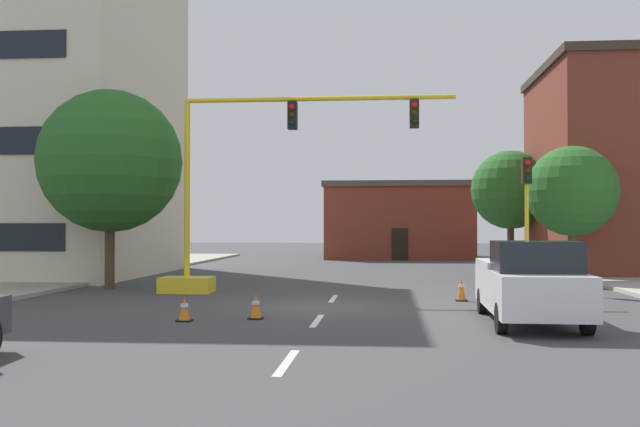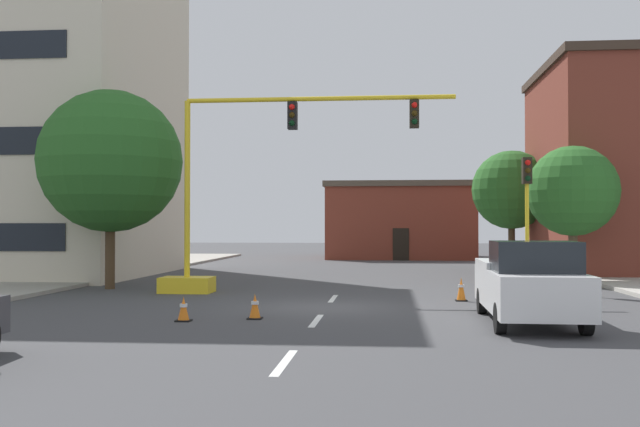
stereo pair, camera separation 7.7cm
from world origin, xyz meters
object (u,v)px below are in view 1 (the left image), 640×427
object	(u,v)px
tree_right_far	(510,190)
tree_left_near	(110,161)
traffic_cone_roadside_a	(256,307)
traffic_light_pole_right	(527,193)
tree_right_mid	(572,191)
traffic_cone_roadside_c	(184,309)
traffic_cone_roadside_b	(461,289)
pickup_truck_white	(529,283)
traffic_signal_gantry	(226,227)

from	to	relation	value
tree_right_far	tree_left_near	bearing A→B (deg)	-140.61
traffic_cone_roadside_a	traffic_light_pole_right	bearing A→B (deg)	45.90
tree_right_far	tree_right_mid	size ratio (longest dim) A/B	1.15
traffic_cone_roadside_a	traffic_cone_roadside_c	bearing A→B (deg)	-160.33
tree_right_mid	traffic_cone_roadside_c	xyz separation A→B (m)	(-12.49, -12.96, -3.46)
traffic_light_pole_right	tree_left_near	distance (m)	15.33
traffic_cone_roadside_b	traffic_cone_roadside_c	world-z (taller)	traffic_cone_roadside_b
traffic_cone_roadside_a	traffic_cone_roadside_b	size ratio (longest dim) A/B	0.86
tree_left_near	traffic_cone_roadside_c	bearing A→B (deg)	-58.71
traffic_light_pole_right	tree_left_near	size ratio (longest dim) A/B	0.65
traffic_cone_roadside_a	traffic_cone_roadside_b	world-z (taller)	traffic_cone_roadside_b
traffic_light_pole_right	traffic_cone_roadside_a	bearing A→B (deg)	-134.10
tree_right_far	traffic_cone_roadside_a	distance (m)	24.55
tree_right_mid	traffic_cone_roadside_b	size ratio (longest dim) A/B	7.61
tree_left_near	traffic_cone_roadside_a	world-z (taller)	tree_left_near
traffic_cone_roadside_c	tree_left_near	bearing A→B (deg)	121.29
tree_right_far	tree_left_near	size ratio (longest dim) A/B	0.87
tree_right_mid	pickup_truck_white	xyz separation A→B (m)	(-4.14, -12.61, -2.78)
traffic_signal_gantry	tree_right_far	bearing A→B (deg)	50.87
tree_left_near	traffic_cone_roadside_b	xyz separation A→B (m)	(12.57, -3.21, -4.39)
traffic_light_pole_right	tree_right_far	world-z (taller)	tree_right_far
tree_left_near	pickup_truck_white	size ratio (longest dim) A/B	1.36
traffic_cone_roadside_a	traffic_cone_roadside_b	bearing A→B (deg)	41.43
traffic_light_pole_right	tree_left_near	xyz separation A→B (m)	(-15.27, -0.42, 1.22)
traffic_signal_gantry	traffic_cone_roadside_b	size ratio (longest dim) A/B	13.87
traffic_cone_roadside_a	traffic_cone_roadside_c	distance (m)	1.77
tree_left_near	traffic_cone_roadside_b	bearing A→B (deg)	-14.30
pickup_truck_white	traffic_cone_roadside_c	size ratio (longest dim) A/B	8.97
tree_left_near	traffic_cone_roadside_b	size ratio (longest dim) A/B	10.04
tree_right_mid	tree_left_near	size ratio (longest dim) A/B	0.76
pickup_truck_white	traffic_cone_roadside_c	bearing A→B (deg)	-177.54
pickup_truck_white	traffic_cone_roadside_a	bearing A→B (deg)	177.97
tree_left_near	tree_right_mid	bearing A→B (deg)	13.34
traffic_light_pole_right	tree_right_far	distance (m)	13.64
tree_right_mid	traffic_cone_roadside_b	xyz separation A→B (m)	(-5.23, -7.43, -3.39)
traffic_cone_roadside_a	traffic_cone_roadside_c	xyz separation A→B (m)	(-1.66, -0.59, -0.01)
pickup_truck_white	traffic_light_pole_right	bearing A→B (deg)	79.59
traffic_light_pole_right	traffic_cone_roadside_a	size ratio (longest dim) A/B	7.54
pickup_truck_white	traffic_cone_roadside_c	world-z (taller)	pickup_truck_white
tree_right_mid	traffic_cone_roadside_a	xyz separation A→B (m)	(-10.83, -12.37, -3.45)
tree_right_mid	traffic_cone_roadside_a	bearing A→B (deg)	-131.19
traffic_cone_roadside_b	traffic_cone_roadside_c	xyz separation A→B (m)	(-7.26, -5.54, -0.07)
traffic_signal_gantry	traffic_light_pole_right	world-z (taller)	traffic_signal_gantry
tree_left_near	traffic_cone_roadside_b	world-z (taller)	tree_left_near
traffic_signal_gantry	tree_right_mid	bearing A→B (deg)	22.43
tree_left_near	traffic_cone_roadside_a	bearing A→B (deg)	-49.43
traffic_signal_gantry	tree_right_mid	distance (m)	14.30
traffic_light_pole_right	tree_right_mid	distance (m)	4.57
traffic_signal_gantry	tree_left_near	size ratio (longest dim) A/B	1.38
tree_right_mid	pickup_truck_white	bearing A→B (deg)	-108.20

